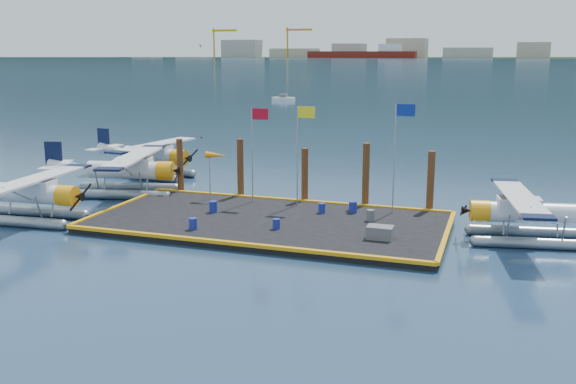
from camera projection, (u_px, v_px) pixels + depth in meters
name	position (u px, v px, depth m)	size (l,w,h in m)	color
ground	(269.00, 226.00, 37.02)	(4000.00, 4000.00, 0.00)	#19344D
dock	(269.00, 223.00, 36.97)	(20.00, 10.00, 0.40)	black
dock_bumpers	(269.00, 218.00, 36.91)	(20.25, 10.25, 0.18)	orange
seaplane_a	(30.00, 196.00, 37.59)	(9.03, 9.96, 3.53)	gray
seaplane_b	(128.00, 173.00, 44.45)	(9.73, 10.54, 3.74)	gray
seaplane_c	(153.00, 158.00, 51.01)	(9.37, 10.29, 3.64)	gray
seaplane_d	(526.00, 216.00, 33.54)	(8.65, 9.46, 3.35)	gray
drum_0	(213.00, 207.00, 38.50)	(0.48, 0.48, 0.67)	navy
drum_1	(276.00, 224.00, 34.88)	(0.40, 0.40, 0.57)	navy
drum_2	(370.00, 215.00, 36.55)	(0.46, 0.46, 0.64)	#57575B
drum_3	(193.00, 224.00, 34.79)	(0.45, 0.45, 0.63)	navy
drum_4	(353.00, 207.00, 38.39)	(0.49, 0.49, 0.68)	navy
drum_5	(322.00, 208.00, 38.34)	(0.41, 0.41, 0.58)	navy
crate	(380.00, 232.00, 33.06)	(1.34, 0.89, 0.67)	#57575B
flagpole_red	(255.00, 140.00, 40.30)	(1.14, 0.08, 6.00)	gray
flagpole_yellow	(301.00, 140.00, 39.34)	(1.14, 0.08, 6.20)	gray
flagpole_blue	(398.00, 142.00, 37.44)	(1.14, 0.08, 6.50)	gray
windsock	(216.00, 156.00, 41.40)	(1.40, 0.44, 3.12)	gray
piling_0	(180.00, 168.00, 44.22)	(0.44, 0.44, 4.00)	#4A2915
piling_1	(240.00, 170.00, 42.81)	(0.44, 0.44, 4.20)	#4A2915
piling_2	(305.00, 177.00, 41.45)	(0.44, 0.44, 3.80)	#4A2915
piling_3	(366.00, 177.00, 40.16)	(0.44, 0.44, 4.30)	#4A2915
piling_4	(430.00, 184.00, 38.95)	(0.44, 0.44, 4.00)	#4A2915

